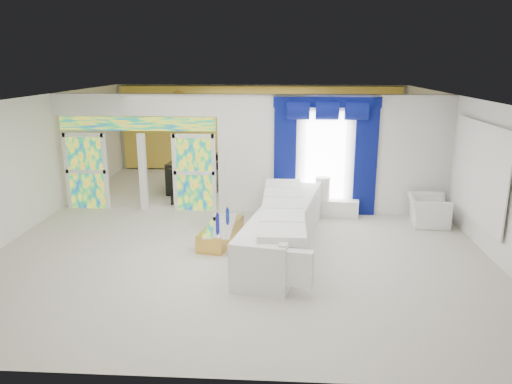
# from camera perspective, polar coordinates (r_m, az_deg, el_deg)

# --- Properties ---
(floor) EXTENTS (12.00, 12.00, 0.00)m
(floor) POSITION_cam_1_polar(r_m,az_deg,el_deg) (11.82, -1.10, -3.63)
(floor) COLOR #B7AF9E
(floor) RESTS_ON ground
(dividing_wall) EXTENTS (5.70, 0.18, 3.00)m
(dividing_wall) POSITION_cam_1_polar(r_m,az_deg,el_deg) (12.43, 9.19, 4.26)
(dividing_wall) COLOR white
(dividing_wall) RESTS_ON ground
(dividing_header) EXTENTS (4.30, 0.18, 0.55)m
(dividing_header) POSITION_cam_1_polar(r_m,az_deg,el_deg) (12.77, -13.85, 9.86)
(dividing_header) COLOR white
(dividing_header) RESTS_ON dividing_wall
(stained_panel_left) EXTENTS (0.95, 0.04, 2.00)m
(stained_panel_left) POSITION_cam_1_polar(r_m,az_deg,el_deg) (13.51, -19.18, 2.30)
(stained_panel_left) COLOR #994C3F
(stained_panel_left) RESTS_ON ground
(stained_panel_right) EXTENTS (0.95, 0.04, 2.00)m
(stained_panel_right) POSITION_cam_1_polar(r_m,az_deg,el_deg) (12.69, -7.20, 2.25)
(stained_panel_right) COLOR #994C3F
(stained_panel_right) RESTS_ON ground
(stained_transom) EXTENTS (4.00, 0.05, 0.35)m
(stained_transom) POSITION_cam_1_polar(r_m,az_deg,el_deg) (12.82, -13.71, 7.74)
(stained_transom) COLOR #994C3F
(stained_transom) RESTS_ON dividing_header
(window_pane) EXTENTS (1.00, 0.02, 2.30)m
(window_pane) POSITION_cam_1_polar(r_m,az_deg,el_deg) (12.32, 8.06, 3.98)
(window_pane) COLOR white
(window_pane) RESTS_ON dividing_wall
(blue_drape_left) EXTENTS (0.55, 0.10, 2.80)m
(blue_drape_left) POSITION_cam_1_polar(r_m,az_deg,el_deg) (12.26, 3.39, 3.81)
(blue_drape_left) COLOR #070343
(blue_drape_left) RESTS_ON ground
(blue_drape_right) EXTENTS (0.55, 0.10, 2.80)m
(blue_drape_right) POSITION_cam_1_polar(r_m,az_deg,el_deg) (12.42, 12.67, 3.61)
(blue_drape_right) COLOR #070343
(blue_drape_right) RESTS_ON ground
(blue_pelmet) EXTENTS (2.60, 0.12, 0.25)m
(blue_pelmet) POSITION_cam_1_polar(r_m,az_deg,el_deg) (12.11, 8.31, 10.32)
(blue_pelmet) COLOR #070343
(blue_pelmet) RESTS_ON dividing_wall
(wall_mirror) EXTENTS (0.04, 2.70, 1.90)m
(wall_mirror) POSITION_cam_1_polar(r_m,az_deg,el_deg) (11.16, 24.61, 2.13)
(wall_mirror) COLOR white
(wall_mirror) RESTS_ON ground
(gold_curtains) EXTENTS (9.70, 0.12, 2.90)m
(gold_curtains) POSITION_cam_1_polar(r_m,az_deg,el_deg) (17.24, 0.44, 7.41)
(gold_curtains) COLOR gold
(gold_curtains) RESTS_ON ground
(white_sofa) EXTENTS (1.83, 4.65, 0.87)m
(white_sofa) POSITION_cam_1_polar(r_m,az_deg,el_deg) (10.17, 3.26, -4.21)
(white_sofa) COLOR silver
(white_sofa) RESTS_ON ground
(coffee_table) EXTENTS (0.86, 1.73, 0.37)m
(coffee_table) POSITION_cam_1_polar(r_m,az_deg,el_deg) (10.62, -4.08, -4.80)
(coffee_table) COLOR gold
(coffee_table) RESTS_ON ground
(console_table) EXTENTS (1.27, 0.54, 0.41)m
(console_table) POSITION_cam_1_polar(r_m,az_deg,el_deg) (12.49, 9.05, -1.80)
(console_table) COLOR white
(console_table) RESTS_ON ground
(table_lamp) EXTENTS (0.36, 0.36, 0.58)m
(table_lamp) POSITION_cam_1_polar(r_m,az_deg,el_deg) (12.33, 7.76, 0.41)
(table_lamp) COLOR silver
(table_lamp) RESTS_ON console_table
(armchair) EXTENTS (1.02, 1.14, 0.68)m
(armchair) POSITION_cam_1_polar(r_m,az_deg,el_deg) (12.34, 19.39, -2.03)
(armchair) COLOR silver
(armchair) RESTS_ON ground
(grand_piano) EXTENTS (1.55, 1.94, 0.92)m
(grand_piano) POSITION_cam_1_polar(r_m,az_deg,el_deg) (14.91, -6.89, 2.04)
(grand_piano) COLOR black
(grand_piano) RESTS_ON ground
(piano_bench) EXTENTS (0.85, 0.40, 0.27)m
(piano_bench) POSITION_cam_1_polar(r_m,az_deg,el_deg) (13.46, -8.04, -0.83)
(piano_bench) COLOR black
(piano_bench) RESTS_ON ground
(tv_console) EXTENTS (0.53, 0.48, 0.77)m
(tv_console) POSITION_cam_1_polar(r_m,az_deg,el_deg) (15.34, -18.13, 1.47)
(tv_console) COLOR tan
(tv_console) RESTS_ON ground
(chandelier) EXTENTS (0.60, 0.60, 0.60)m
(chandelier) POSITION_cam_1_polar(r_m,az_deg,el_deg) (14.95, -9.07, 10.50)
(chandelier) COLOR gold
(chandelier) RESTS_ON ceiling
(decanters) EXTENTS (0.24, 0.98, 0.22)m
(decanters) POSITION_cam_1_polar(r_m,az_deg,el_deg) (10.59, -3.97, -3.30)
(decanters) COLOR navy
(decanters) RESTS_ON coffee_table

